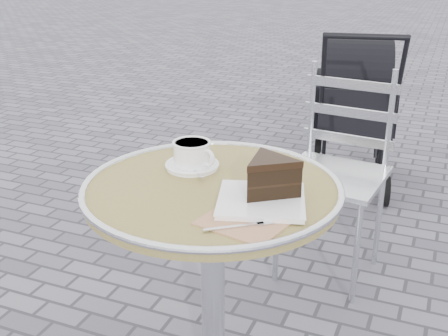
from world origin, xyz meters
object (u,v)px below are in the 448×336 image
at_px(cappuccino_set, 192,156).
at_px(baby_stroller, 354,111).
at_px(cafe_table, 212,238).
at_px(bistro_chair, 342,148).
at_px(cake_plate_set, 268,182).

height_order(cappuccino_set, baby_stroller, baby_stroller).
distance_m(cafe_table, baby_stroller, 1.94).
distance_m(cappuccino_set, baby_stroller, 1.88).
xyz_separation_m(bistro_chair, baby_stroller, (-0.12, 0.99, -0.12)).
height_order(cake_plate_set, bistro_chair, bistro_chair).
relative_size(bistro_chair, baby_stroller, 0.90).
bearing_deg(bistro_chair, cake_plate_set, -84.07).
distance_m(bistro_chair, baby_stroller, 1.01).
height_order(cafe_table, bistro_chair, bistro_chair).
xyz_separation_m(cafe_table, cake_plate_set, (0.17, -0.04, 0.22)).
distance_m(cafe_table, bistro_chair, 0.96).
xyz_separation_m(cafe_table, bistro_chair, (0.18, 0.94, -0.02)).
bearing_deg(baby_stroller, cake_plate_set, -98.39).
height_order(cafe_table, baby_stroller, baby_stroller).
height_order(cappuccino_set, cake_plate_set, cake_plate_set).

